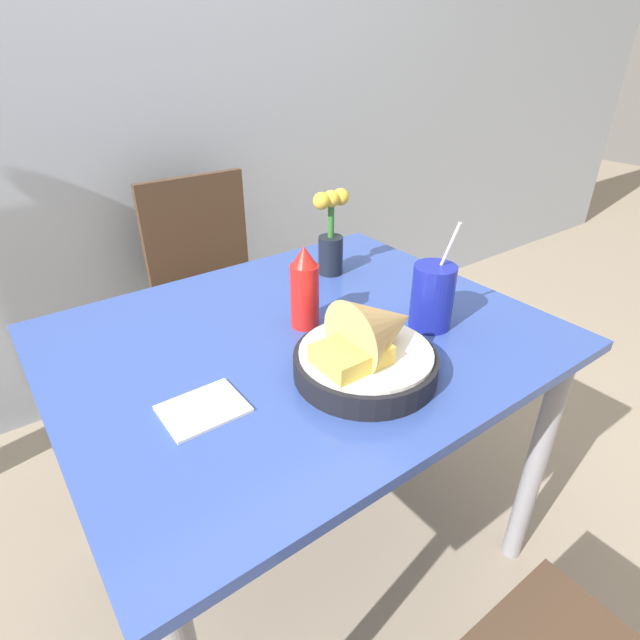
% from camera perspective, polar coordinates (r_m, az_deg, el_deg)
% --- Properties ---
extents(ground_plane, '(12.00, 12.00, 0.00)m').
position_cam_1_polar(ground_plane, '(1.62, -1.54, -24.29)').
color(ground_plane, gray).
extents(wall_window, '(7.00, 0.06, 2.60)m').
position_cam_1_polar(wall_window, '(1.97, -23.35, 27.31)').
color(wall_window, '#9EA8B7').
rests_on(wall_window, ground_plane).
extents(dining_table, '(1.05, 0.86, 0.73)m').
position_cam_1_polar(dining_table, '(1.17, -1.95, -5.78)').
color(dining_table, '#334C9E').
rests_on(dining_table, ground_plane).
extents(chair_far_window, '(0.40, 0.40, 0.88)m').
position_cam_1_polar(chair_far_window, '(1.91, -12.35, 4.72)').
color(chair_far_window, '#473323').
rests_on(chair_far_window, ground_plane).
extents(food_basket, '(0.28, 0.28, 0.17)m').
position_cam_1_polar(food_basket, '(0.96, 5.84, -3.14)').
color(food_basket, black).
rests_on(food_basket, dining_table).
extents(ketchup_bottle, '(0.06, 0.06, 0.19)m').
position_cam_1_polar(ketchup_bottle, '(1.10, -1.77, 3.62)').
color(ketchup_bottle, red).
rests_on(ketchup_bottle, dining_table).
extents(drink_cup, '(0.09, 0.09, 0.25)m').
position_cam_1_polar(drink_cup, '(1.14, 12.68, 2.42)').
color(drink_cup, '#192399').
rests_on(drink_cup, dining_table).
extents(flower_vase, '(0.11, 0.07, 0.23)m').
position_cam_1_polar(flower_vase, '(1.36, 1.24, 9.68)').
color(flower_vase, black).
rests_on(flower_vase, dining_table).
extents(napkin, '(0.14, 0.11, 0.01)m').
position_cam_1_polar(napkin, '(0.92, -13.21, -9.85)').
color(napkin, white).
rests_on(napkin, dining_table).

